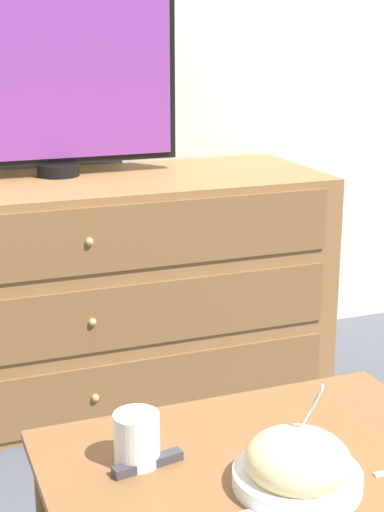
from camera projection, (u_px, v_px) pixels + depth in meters
name	position (u px, v px, depth m)	size (l,w,h in m)	color
ground_plane	(52.00, 361.00, 2.88)	(12.00, 12.00, 0.00)	#474C56
dresser	(71.00, 293.00, 2.51)	(1.65, 0.57, 0.72)	olive
tv	(54.00, 78.00, 2.42)	(0.79, 0.13, 0.59)	black
coffee_table	(265.00, 495.00, 1.45)	(0.80, 0.59, 0.41)	brown
takeout_bowl	(298.00, 466.00, 1.36)	(0.23, 0.23, 0.18)	silver
drink_cup	(137.00, 442.00, 1.44)	(0.09, 0.09, 0.10)	beige
remote_control	(148.00, 463.00, 1.43)	(0.14, 0.05, 0.02)	#38383D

